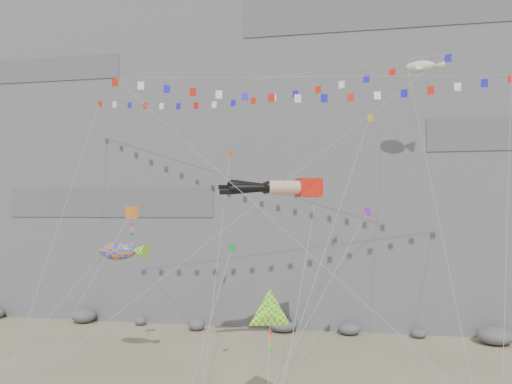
% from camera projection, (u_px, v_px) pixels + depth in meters
% --- Properties ---
extents(cliff, '(80.00, 28.00, 50.00)m').
position_uv_depth(cliff, '(299.00, 98.00, 61.56)').
color(cliff, slate).
rests_on(cliff, ground).
extents(talus_boulders, '(60.00, 3.00, 1.20)m').
position_uv_depth(talus_boulders, '(283.00, 325.00, 45.98)').
color(talus_boulders, '#5E5F63').
rests_on(talus_boulders, ground).
extents(legs_kite, '(7.18, 13.65, 17.74)m').
position_uv_depth(legs_kite, '(281.00, 188.00, 34.21)').
color(legs_kite, red).
rests_on(legs_kite, ground).
extents(flag_banner_upper, '(29.93, 18.22, 27.92)m').
position_uv_depth(flag_banner_upper, '(243.00, 82.00, 40.41)').
color(flag_banner_upper, red).
rests_on(flag_banner_upper, ground).
extents(flag_banner_lower, '(26.37, 7.48, 23.23)m').
position_uv_depth(flag_banner_lower, '(311.00, 77.00, 33.60)').
color(flag_banner_lower, red).
rests_on(flag_banner_lower, ground).
extents(harlequin_kite, '(4.62, 7.85, 13.48)m').
position_uv_depth(harlequin_kite, '(131.00, 213.00, 34.95)').
color(harlequin_kite, red).
rests_on(harlequin_kite, ground).
extents(fish_windsock, '(7.67, 7.11, 11.87)m').
position_uv_depth(fish_windsock, '(117.00, 251.00, 34.02)').
color(fish_windsock, orange).
rests_on(fish_windsock, ground).
extents(delta_kite, '(2.60, 4.95, 7.73)m').
position_uv_depth(delta_kite, '(270.00, 314.00, 26.42)').
color(delta_kite, '#F4EE0C').
rests_on(delta_kite, ground).
extents(blimp_windsock, '(3.66, 15.83, 27.13)m').
position_uv_depth(blimp_windsock, '(420.00, 67.00, 39.70)').
color(blimp_windsock, beige).
rests_on(blimp_windsock, ground).
extents(small_kite_a, '(1.66, 12.03, 19.17)m').
position_uv_depth(small_kite_a, '(230.00, 159.00, 36.37)').
color(small_kite_a, orange).
rests_on(small_kite_a, ground).
extents(small_kite_b, '(7.16, 13.10, 17.82)m').
position_uv_depth(small_kite_b, '(366.00, 214.00, 34.53)').
color(small_kite_b, purple).
rests_on(small_kite_b, ground).
extents(small_kite_c, '(1.58, 8.86, 12.09)m').
position_uv_depth(small_kite_c, '(231.00, 250.00, 30.52)').
color(small_kite_c, green).
rests_on(small_kite_c, ground).
extents(small_kite_d, '(6.46, 15.89, 24.22)m').
position_uv_depth(small_kite_d, '(368.00, 123.00, 35.95)').
color(small_kite_d, gold).
rests_on(small_kite_d, ground).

